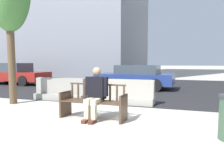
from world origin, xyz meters
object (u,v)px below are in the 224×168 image
jersey_barrier_left (61,91)px  jersey_barrier_centre (125,94)px  car_sedan_mid (14,74)px  car_sedan_far (136,77)px  street_bench (93,103)px  seated_person (96,92)px

jersey_barrier_left → jersey_barrier_centre: bearing=1.3°
jersey_barrier_centre → car_sedan_mid: size_ratio=0.43×
car_sedan_mid → car_sedan_far: bearing=1.1°
car_sedan_mid → car_sedan_far: size_ratio=1.11×
jersey_barrier_centre → jersey_barrier_left: bearing=-178.7°
street_bench → car_sedan_mid: (-8.60, 6.49, 0.29)m
jersey_barrier_left → car_sedan_mid: bearing=145.6°
street_bench → car_sedan_far: 6.65m
street_bench → jersey_barrier_left: 3.19m
seated_person → jersey_barrier_centre: bearing=86.6°
jersey_barrier_centre → car_sedan_far: car_sedan_far is taller
seated_person → car_sedan_far: size_ratio=0.32×
street_bench → car_sedan_mid: bearing=143.0°
car_sedan_mid → street_bench: bearing=-37.0°
seated_person → car_sedan_mid: bearing=143.0°
seated_person → jersey_barrier_left: bearing=137.0°
jersey_barrier_centre → car_sedan_far: 4.44m
jersey_barrier_centre → jersey_barrier_left: size_ratio=0.99×
jersey_barrier_centre → street_bench: bearing=-95.7°
car_sedan_mid → jersey_barrier_left: bearing=-34.4°
street_bench → seated_person: bearing=-34.2°
car_sedan_mid → car_sedan_far: (8.20, 0.15, -0.03)m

